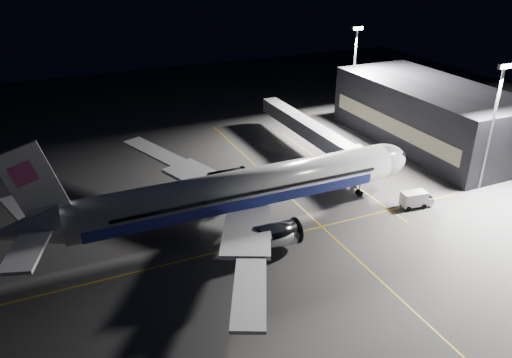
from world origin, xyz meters
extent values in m
plane|color=#4C4C4F|center=(0.00, 0.00, 0.00)|extent=(200.00, 200.00, 0.00)
cube|color=gold|center=(10.00, 0.00, 0.01)|extent=(0.25, 80.00, 0.01)
cube|color=gold|center=(0.00, -6.00, 0.01)|extent=(70.00, 0.25, 0.01)
cube|color=gold|center=(22.00, 10.00, 0.01)|extent=(0.25, 40.00, 0.01)
cylinder|color=silver|center=(0.00, 0.00, 5.30)|extent=(48.00, 5.60, 5.60)
ellipsoid|color=silver|center=(24.00, 0.00, 5.30)|extent=(8.96, 5.60, 5.60)
cube|color=black|center=(26.30, 0.00, 6.30)|extent=(2.20, 3.40, 0.90)
cone|color=silver|center=(-28.50, 0.00, 5.60)|extent=(9.00, 5.49, 5.49)
cube|color=#212E97|center=(-1.00, 2.78, 4.40)|extent=(42.24, 0.25, 1.50)
cube|color=#212E97|center=(-1.00, -2.78, 4.40)|extent=(42.24, 0.25, 1.50)
cube|color=silver|center=(-2.50, 8.00, 3.70)|extent=(11.36, 15.23, 1.53)
cube|color=silver|center=(-2.50, -8.00, 3.70)|extent=(11.36, 15.23, 1.53)
cube|color=silver|center=(-7.50, 20.50, 4.57)|extent=(8.57, 13.22, 1.31)
cube|color=silver|center=(-7.50, -20.50, 4.57)|extent=(8.57, 13.22, 1.31)
cube|color=silver|center=(-28.00, 5.20, 5.90)|extent=(6.20, 9.67, 0.45)
cube|color=silver|center=(-28.00, -5.20, 5.90)|extent=(6.20, 9.67, 0.45)
cube|color=white|center=(-26.20, 0.00, 11.50)|extent=(7.53, 0.40, 10.28)
cube|color=#E64EA5|center=(-27.00, 0.00, 12.90)|extent=(3.22, 0.55, 3.22)
cylinder|color=#B7B7BF|center=(1.20, 9.00, 2.55)|extent=(5.60, 3.40, 3.40)
cylinder|color=#B7B7BF|center=(1.20, -9.00, 2.55)|extent=(5.60, 3.40, 3.40)
cylinder|color=#9999A0|center=(20.50, 0.00, 1.25)|extent=(0.26, 0.26, 2.50)
cylinder|color=black|center=(20.50, 0.00, 0.45)|extent=(0.90, 0.70, 0.90)
cylinder|color=#9999A0|center=(-3.00, 4.30, 1.25)|extent=(0.26, 0.26, 2.50)
cylinder|color=#9999A0|center=(-3.00, -4.30, 1.25)|extent=(0.26, 0.26, 2.50)
cylinder|color=black|center=(-3.00, 4.30, 0.55)|extent=(1.10, 1.60, 1.10)
cylinder|color=black|center=(-3.00, -4.30, 0.55)|extent=(1.10, 1.60, 1.10)
cube|color=black|center=(46.00, 14.00, 6.00)|extent=(18.00, 40.00, 12.00)
cube|color=brown|center=(36.95, 14.00, 5.00)|extent=(0.15, 36.00, 3.00)
cube|color=#B2B2B7|center=(22.00, 20.05, 4.60)|extent=(3.00, 33.90, 2.80)
cube|color=#B2B2B7|center=(22.00, 4.20, 4.60)|extent=(3.60, 3.20, 3.40)
cylinder|color=#9999A0|center=(22.00, 4.20, 1.55)|extent=(0.70, 0.70, 3.10)
cylinder|color=black|center=(22.00, 3.30, 0.35)|extent=(0.70, 0.30, 0.70)
cylinder|color=black|center=(22.00, 5.10, 0.35)|extent=(0.70, 0.30, 0.70)
cylinder|color=#59595E|center=(40.00, 32.00, 10.00)|extent=(0.44, 0.44, 20.00)
cube|color=#59595E|center=(40.00, 32.00, 20.30)|extent=(2.40, 0.50, 0.80)
cube|color=white|center=(40.00, 31.65, 20.30)|extent=(2.20, 0.15, 0.60)
cylinder|color=#59595E|center=(40.00, -6.00, 10.00)|extent=(0.44, 0.44, 20.00)
cube|color=#59595E|center=(40.00, -6.00, 20.30)|extent=(2.40, 0.50, 0.80)
cube|color=white|center=(40.00, -6.35, 20.30)|extent=(2.20, 0.15, 0.60)
cube|color=silver|center=(25.78, -6.63, 1.49)|extent=(4.06, 2.41, 2.11)
cube|color=silver|center=(28.06, -6.93, 0.91)|extent=(1.77, 2.01, 1.15)
cube|color=black|center=(28.06, -6.93, 1.39)|extent=(1.36, 1.77, 0.48)
cylinder|color=black|center=(27.24, -5.81, 0.38)|extent=(0.79, 0.34, 0.77)
cylinder|color=black|center=(26.98, -7.80, 0.38)|extent=(0.79, 0.34, 0.77)
cylinder|color=black|center=(24.58, -5.45, 0.38)|extent=(0.79, 0.34, 0.77)
cylinder|color=black|center=(24.31, -7.45, 0.38)|extent=(0.79, 0.34, 0.77)
cube|color=black|center=(-4.01, 10.61, 0.80)|extent=(2.82, 2.06, 1.17)
cube|color=black|center=(-4.01, 10.61, 1.54)|extent=(1.25, 1.25, 0.64)
sphere|color=#FFF2CC|center=(-4.37, 9.69, 0.80)|extent=(0.28, 0.28, 0.28)
sphere|color=#FFF2CC|center=(-3.33, 9.89, 0.80)|extent=(0.28, 0.28, 0.28)
cylinder|color=black|center=(-3.24, 11.68, 0.32)|extent=(0.67, 0.35, 0.64)
cylinder|color=black|center=(-2.89, 9.90, 0.32)|extent=(0.67, 0.35, 0.64)
cylinder|color=black|center=(-5.13, 11.31, 0.32)|extent=(0.67, 0.35, 0.64)
cylinder|color=black|center=(-4.77, 9.53, 0.32)|extent=(0.67, 0.35, 0.64)
cone|color=#FF4E0A|center=(1.41, 12.68, 0.33)|extent=(0.43, 0.43, 0.65)
cone|color=#FF4E0A|center=(5.91, 4.00, 0.30)|extent=(0.40, 0.40, 0.61)
cone|color=#FF4E0A|center=(0.97, 4.00, 0.34)|extent=(0.45, 0.45, 0.68)
camera|label=1|loc=(-23.62, -58.31, 37.15)|focal=35.00mm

